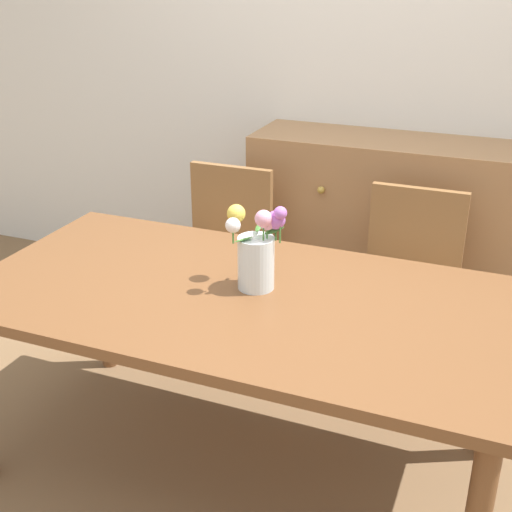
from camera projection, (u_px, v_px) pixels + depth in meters
ground_plane at (241, 464)px, 2.63m from camera, size 12.00×12.00×0.00m
back_wall at (363, 46)px, 3.42m from camera, size 7.00×0.10×2.80m
dining_table at (240, 313)px, 2.36m from camera, size 1.90×0.99×0.75m
chair_left at (223, 247)px, 3.28m from camera, size 0.42×0.42×0.90m
chair_right at (408, 277)px, 2.97m from camera, size 0.42×0.42×0.90m
dresser at (388, 236)px, 3.47m from camera, size 1.40×0.47×1.00m
flower_vase at (257, 251)px, 2.31m from camera, size 0.23×0.17×0.31m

